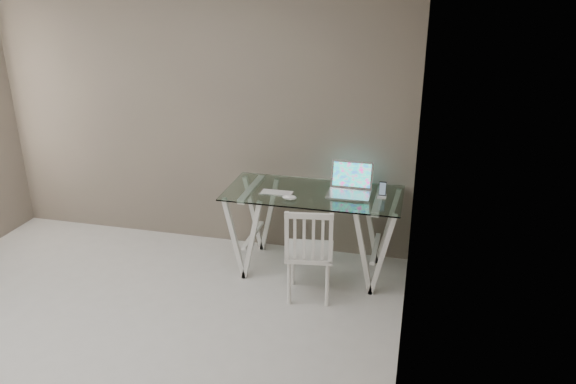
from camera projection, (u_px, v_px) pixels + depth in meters
The scene contains 7 objects.
room at pixel (26, 126), 3.03m from camera, with size 4.50×4.52×2.71m.
desk at pixel (313, 231), 4.90m from camera, with size 1.50×0.70×0.75m.
chair at pixel (309, 250), 4.42m from camera, with size 0.42×0.42×0.82m.
laptop at pixel (350, 186), 4.74m from camera, with size 0.36×0.33×0.24m.
keyboard at pixel (277, 193), 4.75m from camera, with size 0.28×0.12×0.01m, color silver.
mouse at pixel (289, 197), 4.61m from camera, with size 0.12×0.07×0.04m, color white.
phone_dock at pixel (382, 193), 4.65m from camera, with size 0.07×0.07×0.13m.
Camera 1 is at (2.02, -2.51, 2.49)m, focal length 35.00 mm.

